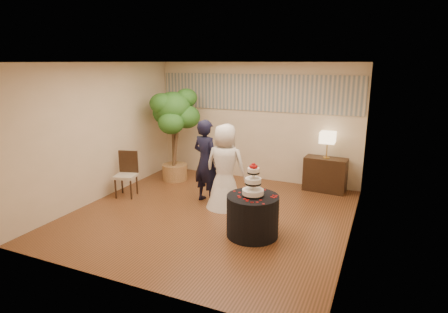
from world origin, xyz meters
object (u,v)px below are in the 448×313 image
at_px(groom, 206,161).
at_px(ficus_tree, 174,134).
at_px(wedding_cake, 253,180).
at_px(console, 325,174).
at_px(table_lamp, 327,145).
at_px(side_chair, 126,175).
at_px(bride, 225,166).
at_px(cake_table, 253,216).

bearing_deg(groom, ficus_tree, -19.84).
bearing_deg(wedding_cake, console, 75.05).
bearing_deg(wedding_cake, table_lamp, 75.05).
xyz_separation_m(table_lamp, side_chair, (-3.83, -2.06, -0.57)).
bearing_deg(bride, console, -136.78).
xyz_separation_m(wedding_cake, ficus_tree, (-2.74, 2.09, 0.15)).
distance_m(groom, ficus_tree, 1.70).
relative_size(groom, wedding_cake, 3.07).
bearing_deg(table_lamp, side_chair, -151.68).
bearing_deg(groom, cake_table, 158.37).
relative_size(bride, side_chair, 1.74).
distance_m(cake_table, wedding_cake, 0.63).
relative_size(wedding_cake, table_lamp, 0.96).
height_order(bride, wedding_cake, bride).
bearing_deg(side_chair, cake_table, -27.78).
xyz_separation_m(bride, table_lamp, (1.65, 1.76, 0.21)).
height_order(console, ficus_tree, ficus_tree).
distance_m(groom, side_chair, 1.79).
xyz_separation_m(groom, side_chair, (-1.70, -0.42, -0.37)).
bearing_deg(table_lamp, console, 0.00).
xyz_separation_m(cake_table, console, (0.73, 2.74, 0.03)).
bearing_deg(bride, wedding_cake, 129.57).
height_order(bride, ficus_tree, ficus_tree).
xyz_separation_m(groom, ficus_tree, (-1.35, 0.99, 0.27)).
distance_m(cake_table, console, 2.83).
relative_size(bride, table_lamp, 2.88).
height_order(groom, wedding_cake, groom).
distance_m(groom, wedding_cake, 1.78).
xyz_separation_m(groom, table_lamp, (2.13, 1.64, 0.20)).
distance_m(bride, cake_table, 1.43).
xyz_separation_m(bride, side_chair, (-2.18, -0.30, -0.36)).
distance_m(console, table_lamp, 0.67).
bearing_deg(groom, wedding_cake, 158.37).
xyz_separation_m(bride, wedding_cake, (0.92, -0.98, 0.14)).
distance_m(cake_table, ficus_tree, 3.54).
bearing_deg(groom, table_lamp, -125.84).
distance_m(groom, bride, 0.49).
height_order(groom, table_lamp, groom).
relative_size(wedding_cake, ficus_tree, 0.25).
bearing_deg(cake_table, table_lamp, 75.05).
bearing_deg(cake_table, side_chair, 167.66).
relative_size(console, side_chair, 0.95).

